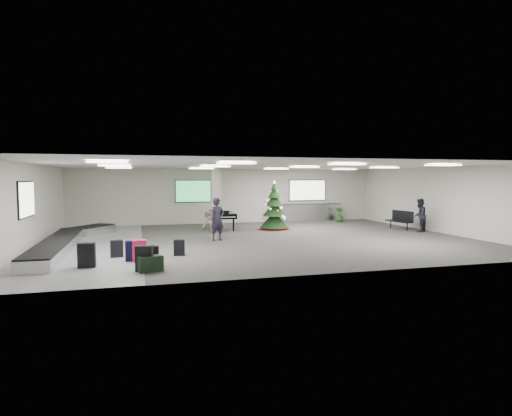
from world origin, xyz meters
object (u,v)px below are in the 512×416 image
object	(u,v)px
bench	(401,219)
potted_plant_left	(272,216)
traveler_b	(214,222)
pink_suitcase	(139,251)
christmas_tree	(274,213)
baggage_carousel	(66,242)
service_counter	(309,212)
grand_piano	(221,216)
potted_plant_right	(339,215)
traveler_a	(217,219)
traveler_bench	(420,215)

from	to	relation	value
bench	potted_plant_left	bearing A→B (deg)	130.48
bench	traveler_b	distance (m)	9.94
pink_suitcase	christmas_tree	distance (m)	9.70
baggage_carousel	potted_plant_left	xyz separation A→B (m)	(10.35, 6.46, 0.19)
service_counter	grand_piano	bearing A→B (deg)	-154.09
traveler_b	potted_plant_right	size ratio (longest dim) A/B	1.73
traveler_a	traveler_bench	bearing A→B (deg)	-21.80
potted_plant_right	potted_plant_left	bearing A→B (deg)	170.75
bench	potted_plant_right	size ratio (longest dim) A/B	1.82
service_counter	traveler_bench	world-z (taller)	traveler_bench
pink_suitcase	bench	world-z (taller)	bench
grand_piano	traveler_a	size ratio (longest dim) A/B	1.01
grand_piano	potted_plant_right	distance (m)	7.93
pink_suitcase	grand_piano	bearing A→B (deg)	59.08
potted_plant_left	grand_piano	bearing A→B (deg)	-143.25
service_counter	traveler_a	distance (m)	9.54
service_counter	traveler_a	size ratio (longest dim) A/B	2.22
traveler_a	potted_plant_right	distance (m)	10.21
pink_suitcase	grand_piano	world-z (taller)	grand_piano
bench	potted_plant_left	size ratio (longest dim) A/B	1.98
grand_piano	bench	bearing A→B (deg)	-12.86
baggage_carousel	christmas_tree	distance (m)	10.03
service_counter	potted_plant_right	xyz separation A→B (m)	(1.59, -0.94, -0.11)
traveler_a	potted_plant_right	world-z (taller)	traveler_a
service_counter	bench	bearing A→B (deg)	-60.86
service_counter	traveler_bench	distance (m)	7.13
pink_suitcase	traveler_b	distance (m)	5.34
service_counter	bench	distance (m)	5.99
bench	potted_plant_left	xyz separation A→B (m)	(-5.40, 4.96, -0.15)
traveler_b	traveler_bench	xyz separation A→B (m)	(10.20, -0.25, 0.07)
service_counter	traveler_b	world-z (taller)	traveler_b
baggage_carousel	traveler_a	world-z (taller)	traveler_a
christmas_tree	traveler_a	xyz separation A→B (m)	(-3.53, -3.10, 0.04)
traveler_bench	potted_plant_left	size ratio (longest dim) A/B	2.06
baggage_carousel	service_counter	xyz separation A→B (m)	(12.84, 6.73, 0.33)
baggage_carousel	traveler_bench	world-z (taller)	traveler_bench
baggage_carousel	service_counter	size ratio (longest dim) A/B	2.40
traveler_b	traveler_bench	size ratio (longest dim) A/B	0.92
bench	traveler_a	size ratio (longest dim) A/B	0.87
pink_suitcase	traveler_a	bearing A→B (deg)	47.59
bench	pink_suitcase	bearing A→B (deg)	-165.30
potted_plant_left	traveler_b	bearing A→B (deg)	-127.61
baggage_carousel	bench	bearing A→B (deg)	5.45
bench	traveler_bench	distance (m)	1.20
bench	potted_plant_left	world-z (taller)	bench
baggage_carousel	potted_plant_right	bearing A→B (deg)	21.89
bench	grand_piano	bearing A→B (deg)	158.80
christmas_tree	potted_plant_right	xyz separation A→B (m)	(4.96, 2.54, -0.44)
grand_piano	bench	distance (m)	9.28
traveler_bench	potted_plant_left	distance (m)	8.35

